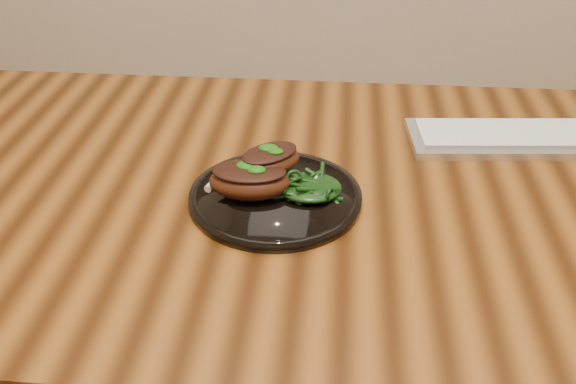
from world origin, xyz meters
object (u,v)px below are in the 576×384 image
at_px(desk, 378,233).
at_px(lamb_chop_front, 249,180).
at_px(plate, 276,197).
at_px(keyboard, 537,137).
at_px(greens_heap, 310,184).

bearing_deg(desk, lamb_chop_front, -163.61).
xyz_separation_m(plate, keyboard, (0.42, 0.22, 0.00)).
xyz_separation_m(desk, keyboard, (0.26, 0.17, 0.09)).
distance_m(desk, greens_heap, 0.16).
relative_size(lamb_chop_front, keyboard, 0.28).
relative_size(plate, keyboard, 0.57).
height_order(desk, keyboard, keyboard).
height_order(greens_heap, keyboard, greens_heap).
relative_size(greens_heap, keyboard, 0.21).
height_order(plate, keyboard, keyboard).
distance_m(lamb_chop_front, keyboard, 0.51).
bearing_deg(desk, plate, -162.93).
height_order(desk, lamb_chop_front, lamb_chop_front).
bearing_deg(plate, greens_heap, 5.19).
relative_size(plate, lamb_chop_front, 2.02).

